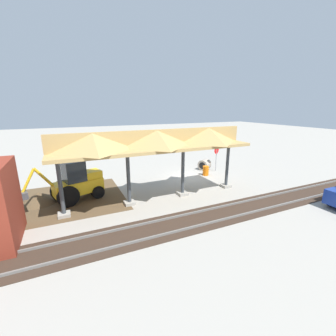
% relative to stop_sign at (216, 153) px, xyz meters
% --- Properties ---
extents(ground_plane, '(120.00, 120.00, 0.00)m').
position_rel_stop_sign_xyz_m(ground_plane, '(3.24, 0.55, -1.84)').
color(ground_plane, '#9E998E').
extents(dirt_work_zone, '(8.58, 7.00, 0.01)m').
position_rel_stop_sign_xyz_m(dirt_work_zone, '(14.36, 1.57, -1.84)').
color(dirt_work_zone, brown).
rests_on(dirt_work_zone, ground).
extents(platform_canopy, '(13.25, 3.20, 4.90)m').
position_rel_stop_sign_xyz_m(platform_canopy, '(8.07, 4.19, 2.33)').
color(platform_canopy, '#9E998E').
rests_on(platform_canopy, ground).
extents(rail_tracks, '(60.00, 2.58, 0.15)m').
position_rel_stop_sign_xyz_m(rail_tracks, '(3.24, 7.94, -1.81)').
color(rail_tracks, slate).
rests_on(rail_tracks, ground).
extents(stop_sign, '(0.72, 0.31, 2.54)m').
position_rel_stop_sign_xyz_m(stop_sign, '(0.00, 0.00, 0.00)').
color(stop_sign, gray).
rests_on(stop_sign, ground).
extents(backhoe, '(5.36, 2.70, 2.82)m').
position_rel_stop_sign_xyz_m(backhoe, '(13.21, 1.96, -0.58)').
color(backhoe, yellow).
rests_on(backhoe, ground).
extents(dirt_mound, '(5.06, 5.06, 1.40)m').
position_rel_stop_sign_xyz_m(dirt_mound, '(15.64, 1.23, -1.84)').
color(dirt_mound, brown).
rests_on(dirt_mound, ground).
extents(concrete_pipe, '(1.42, 1.44, 1.08)m').
position_rel_stop_sign_xyz_m(concrete_pipe, '(0.74, -0.92, -1.30)').
color(concrete_pipe, '#9E9384').
rests_on(concrete_pipe, ground).
extents(traffic_barrel, '(0.56, 0.56, 0.90)m').
position_rel_stop_sign_xyz_m(traffic_barrel, '(1.73, 0.80, -1.39)').
color(traffic_barrel, orange).
rests_on(traffic_barrel, ground).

